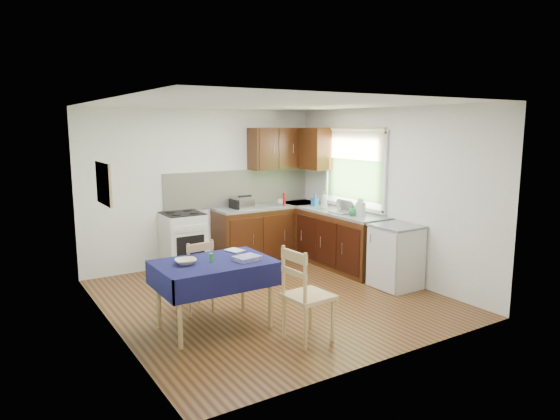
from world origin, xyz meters
TOP-DOWN VIEW (x-y plane):
  - floor at (0.00, 0.00)m, footprint 4.20×4.20m
  - ceiling at (0.00, 0.00)m, footprint 4.00×4.20m
  - wall_back at (0.00, 2.10)m, footprint 4.00×0.02m
  - wall_front at (0.00, -2.10)m, footprint 4.00×0.02m
  - wall_left at (-2.00, 0.00)m, footprint 0.02×4.20m
  - wall_right at (2.00, 0.00)m, footprint 0.02×4.20m
  - base_cabinets at (1.36, 1.26)m, footprint 1.90×2.30m
  - worktop_back at (1.05, 1.80)m, footprint 1.90×0.60m
  - worktop_right at (1.70, 0.65)m, footprint 0.60×1.70m
  - worktop_corner at (1.70, 1.80)m, footprint 0.60×0.60m
  - splashback at (0.65, 2.08)m, footprint 2.70×0.02m
  - upper_cabinets at (1.52, 1.80)m, footprint 1.20×0.85m
  - stove at (-0.50, 1.80)m, footprint 0.60×0.61m
  - window at (1.97, 0.70)m, footprint 0.04×1.48m
  - fridge at (1.70, -0.55)m, footprint 0.58×0.60m
  - corkboard at (-1.97, 0.30)m, footprint 0.04×0.62m
  - dining_table at (-1.03, -0.50)m, footprint 1.26×0.85m
  - chair_far at (-1.02, 0.07)m, footprint 0.45×0.45m
  - chair_near at (-0.39, -1.33)m, footprint 0.47×0.47m
  - toaster at (0.55, 1.73)m, footprint 0.29×0.18m
  - sandwich_press at (0.53, 1.80)m, footprint 0.33×0.29m
  - sauce_bottle at (1.26, 1.64)m, footprint 0.05×0.05m
  - yellow_packet at (0.75, 1.87)m, footprint 0.13×0.11m
  - dish_rack at (1.69, 0.55)m, footprint 0.43×0.33m
  - kettle at (1.73, 0.25)m, footprint 0.16×0.16m
  - cup at (1.26, 1.73)m, footprint 0.14×0.14m
  - soap_bottle_a at (1.63, 1.02)m, footprint 0.15×0.15m
  - soap_bottle_b at (1.67, 1.33)m, footprint 0.11×0.11m
  - soap_bottle_c at (1.62, 0.30)m, footprint 0.13×0.13m
  - plate_bowl at (-1.34, -0.45)m, footprint 0.27×0.27m
  - book at (-0.71, -0.24)m, footprint 0.21×0.25m
  - spice_jar at (-1.06, -0.49)m, footprint 0.05×0.05m
  - tea_towel at (-0.71, -0.66)m, footprint 0.30×0.26m

SIDE VIEW (x-z plane):
  - floor at x=0.00m, z-range 0.00..0.00m
  - base_cabinets at x=1.36m, z-range 0.00..0.86m
  - fridge at x=1.70m, z-range 0.00..0.88m
  - stove at x=-0.50m, z-range 0.00..0.92m
  - chair_far at x=-1.02m, z-range 0.03..0.92m
  - chair_near at x=-0.39m, z-range 0.03..1.04m
  - dining_table at x=-1.03m, z-range 0.28..1.04m
  - book at x=-0.71m, z-range 0.76..0.78m
  - tea_towel at x=-0.71m, z-range 0.76..0.81m
  - plate_bowl at x=-1.34m, z-range 0.76..0.82m
  - spice_jar at x=-1.06m, z-range 0.76..0.86m
  - worktop_back at x=1.05m, z-range 0.86..0.90m
  - worktop_right at x=1.70m, z-range 0.86..0.90m
  - worktop_corner at x=1.70m, z-range 0.86..0.90m
  - dish_rack at x=1.69m, z-range 0.82..1.03m
  - cup at x=1.26m, z-range 0.90..1.00m
  - yellow_packet at x=0.75m, z-range 0.90..1.05m
  - soap_bottle_c at x=1.62m, z-range 0.90..1.06m
  - sandwich_press at x=0.53m, z-range 0.90..1.09m
  - toaster at x=0.55m, z-range 0.89..1.11m
  - soap_bottle_b at x=1.67m, z-range 0.90..1.11m
  - sauce_bottle at x=1.26m, z-range 0.90..1.12m
  - kettle at x=1.73m, z-range 0.88..1.15m
  - soap_bottle_a at x=1.63m, z-range 0.90..1.18m
  - splashback at x=0.65m, z-range 0.90..1.50m
  - wall_back at x=0.00m, z-range 0.00..2.50m
  - wall_front at x=0.00m, z-range 0.00..2.50m
  - wall_left at x=-2.00m, z-range 0.00..2.50m
  - wall_right at x=2.00m, z-range 0.00..2.50m
  - corkboard at x=-1.97m, z-range 1.36..1.83m
  - window at x=1.97m, z-range 1.02..2.28m
  - upper_cabinets at x=1.52m, z-range 1.50..2.20m
  - ceiling at x=0.00m, z-range 2.49..2.51m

